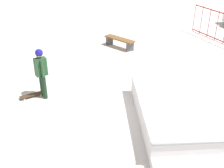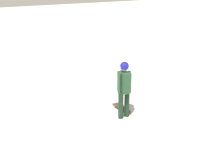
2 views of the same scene
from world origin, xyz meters
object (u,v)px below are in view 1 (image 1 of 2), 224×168
(skater, at_px, (41,70))
(park_bench, at_px, (119,41))
(skateboard, at_px, (32,95))
(skate_ramp, at_px, (188,122))

(skater, height_order, park_bench, skater)
(park_bench, bearing_deg, skateboard, -55.76)
(skate_ramp, distance_m, park_bench, 6.74)
(skate_ramp, bearing_deg, park_bench, -168.56)
(skateboard, bearing_deg, skate_ramp, 128.39)
(park_bench, bearing_deg, skate_ramp, -6.93)
(skate_ramp, relative_size, skateboard, 7.24)
(skater, bearing_deg, park_bench, -151.65)
(skater, bearing_deg, skate_ramp, 125.14)
(skate_ramp, height_order, skateboard, skate_ramp)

